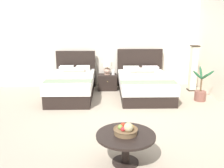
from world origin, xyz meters
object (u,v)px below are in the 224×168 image
at_px(coffee_table, 126,141).
at_px(floor_lamp_corner, 193,68).
at_px(bed_near_corner, 144,84).
at_px(fruit_bowl, 126,130).
at_px(vase, 113,72).
at_px(bed_near_window, 72,85).
at_px(table_lamp, 107,67).
at_px(nightstand, 107,82).
at_px(potted_palm, 201,92).

xyz_separation_m(coffee_table, floor_lamp_corner, (2.45, 3.79, 0.31)).
relative_size(bed_near_corner, fruit_bowl, 6.28).
height_order(bed_near_corner, fruit_bowl, bed_near_corner).
bearing_deg(floor_lamp_corner, vase, 175.31).
xyz_separation_m(bed_near_window, bed_near_corner, (2.02, 0.01, -0.02)).
distance_m(bed_near_corner, table_lamp, 1.26).
height_order(bed_near_window, nightstand, bed_near_window).
relative_size(bed_near_window, floor_lamp_corner, 1.60).
relative_size(vase, coffee_table, 0.18).
bearing_deg(vase, fruit_bowl, -90.92).
xyz_separation_m(vase, floor_lamp_corner, (2.38, -0.20, 0.13)).
xyz_separation_m(fruit_bowl, potted_palm, (2.30, 2.80, -0.29)).
xyz_separation_m(bed_near_window, coffee_table, (1.11, -3.40, 0.04)).
height_order(bed_near_corner, coffee_table, bed_near_corner).
xyz_separation_m(bed_near_window, vase, (1.18, 0.59, 0.22)).
xyz_separation_m(bed_near_corner, fruit_bowl, (-0.90, -3.40, 0.22)).
distance_m(bed_near_corner, vase, 1.04).
bearing_deg(fruit_bowl, potted_palm, 50.62).
distance_m(table_lamp, coffee_table, 4.06).
bearing_deg(floor_lamp_corner, bed_near_corner, -166.06).
height_order(bed_near_corner, vase, bed_near_corner).
height_order(floor_lamp_corner, potted_palm, floor_lamp_corner).
xyz_separation_m(nightstand, coffee_table, (0.10, -4.03, 0.13)).
bearing_deg(coffee_table, table_lamp, 91.48).
bearing_deg(bed_near_window, vase, 26.37).
bearing_deg(vase, bed_near_window, -153.63).
height_order(table_lamp, vase, table_lamp).
bearing_deg(floor_lamp_corner, fruit_bowl, -122.85).
relative_size(bed_near_window, nightstand, 3.77).
relative_size(nightstand, vase, 3.65).
bearing_deg(floor_lamp_corner, potted_palm, -98.50).
xyz_separation_m(coffee_table, potted_palm, (2.30, 2.80, -0.12)).
xyz_separation_m(bed_near_window, fruit_bowl, (1.12, -3.39, 0.21)).
height_order(table_lamp, coffee_table, table_lamp).
bearing_deg(coffee_table, vase, 89.03).
bearing_deg(fruit_bowl, table_lamp, 91.54).
bearing_deg(floor_lamp_corner, table_lamp, 174.29).
height_order(nightstand, table_lamp, table_lamp).
bearing_deg(coffee_table, bed_near_corner, 75.18).
xyz_separation_m(bed_near_window, nightstand, (1.01, 0.63, -0.09)).
height_order(fruit_bowl, potted_palm, potted_palm).
xyz_separation_m(fruit_bowl, floor_lamp_corner, (2.44, 3.79, 0.14)).
distance_m(floor_lamp_corner, potted_palm, 1.09).
bearing_deg(vase, potted_palm, -27.93).
bearing_deg(bed_near_corner, nightstand, 148.43).
bearing_deg(table_lamp, potted_palm, -27.34).
bearing_deg(vase, coffee_table, -90.97).
distance_m(coffee_table, potted_palm, 3.63).
bearing_deg(floor_lamp_corner, nightstand, 174.74).
height_order(table_lamp, floor_lamp_corner, floor_lamp_corner).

